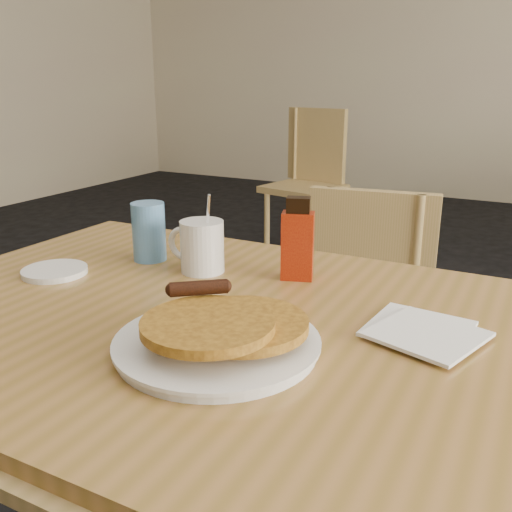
{
  "coord_description": "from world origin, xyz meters",
  "views": [
    {
      "loc": [
        0.48,
        -0.79,
        1.14
      ],
      "look_at": [
        0.04,
        0.03,
        0.85
      ],
      "focal_mm": 40.0,
      "sensor_mm": 36.0,
      "label": 1
    }
  ],
  "objects": [
    {
      "name": "coffee_mug",
      "position": [
        -0.16,
        0.15,
        0.81
      ],
      "size": [
        0.13,
        0.09,
        0.17
      ],
      "rotation": [
        0.0,
        0.0,
        0.3
      ],
      "color": "white",
      "rests_on": "main_table"
    },
    {
      "name": "chair_wall_extra",
      "position": [
        -0.94,
        2.62,
        0.57
      ],
      "size": [
        0.51,
        0.51,
        0.95
      ],
      "rotation": [
        0.0,
        0.0,
        -0.2
      ],
      "color": "#AB8850",
      "rests_on": "floor"
    },
    {
      "name": "napkin_stack",
      "position": [
        0.32,
        0.06,
        0.76
      ],
      "size": [
        0.2,
        0.21,
        0.01
      ],
      "rotation": [
        0.0,
        0.0,
        -0.09
      ],
      "color": "white",
      "rests_on": "main_table"
    },
    {
      "name": "side_saucer",
      "position": [
        -0.41,
        -0.0,
        0.76
      ],
      "size": [
        0.15,
        0.15,
        0.01
      ],
      "primitive_type": "cylinder",
      "rotation": [
        0.0,
        0.0,
        -0.18
      ],
      "color": "white",
      "rests_on": "main_table"
    },
    {
      "name": "pancake_plate",
      "position": [
        0.07,
        -0.14,
        0.77
      ],
      "size": [
        0.31,
        0.31,
        0.09
      ],
      "rotation": [
        0.0,
        0.0,
        0.25
      ],
      "color": "white",
      "rests_on": "main_table"
    },
    {
      "name": "syrup_bottle",
      "position": [
        0.04,
        0.21,
        0.83
      ],
      "size": [
        0.07,
        0.06,
        0.17
      ],
      "rotation": [
        0.0,
        0.0,
        0.33
      ],
      "color": "#760707",
      "rests_on": "main_table"
    },
    {
      "name": "blue_tumbler",
      "position": [
        -0.3,
        0.17,
        0.81
      ],
      "size": [
        0.08,
        0.08,
        0.13
      ],
      "primitive_type": "cylinder",
      "rotation": [
        0.0,
        0.0,
        0.17
      ],
      "color": "#5188BF",
      "rests_on": "main_table"
    },
    {
      "name": "main_table",
      "position": [
        0.02,
        -0.03,
        0.71
      ],
      "size": [
        1.34,
        0.91,
        0.75
      ],
      "rotation": [
        0.0,
        0.0,
        0.01
      ],
      "color": "olive",
      "rests_on": "floor"
    },
    {
      "name": "chair_main_far",
      "position": [
        0.02,
        0.71,
        0.49
      ],
      "size": [
        0.42,
        0.42,
        0.83
      ],
      "rotation": [
        0.0,
        0.0,
        0.13
      ],
      "color": "#AB8850",
      "rests_on": "floor"
    }
  ]
}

